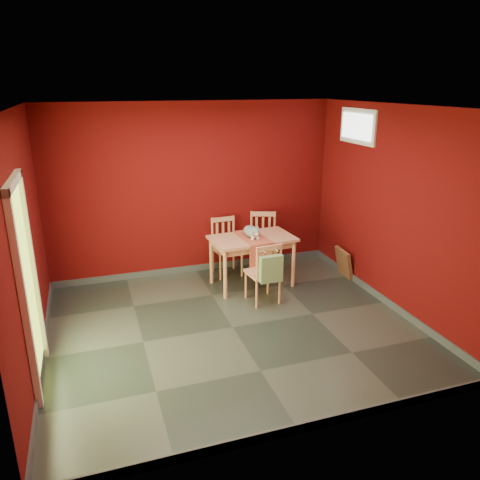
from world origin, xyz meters
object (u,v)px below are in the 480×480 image
object	(u,v)px
dining_table	(252,243)
chair_far_right	(263,241)
cat	(251,229)
picture_frame	(344,263)
chair_far_left	(226,246)
chair_near	(264,272)
tote_bag	(271,269)

from	to	relation	value
dining_table	chair_far_right	world-z (taller)	chair_far_right
cat	picture_frame	distance (m)	1.65
chair_far_left	cat	bearing A→B (deg)	-65.47
dining_table	cat	size ratio (longest dim) A/B	2.89
chair_near	dining_table	bearing A→B (deg)	85.73
chair_far_right	chair_near	distance (m)	1.22
chair_far_left	picture_frame	distance (m)	1.90
dining_table	cat	bearing A→B (deg)	91.22
chair_far_left	dining_table	bearing A→B (deg)	-66.97
chair_far_left	chair_far_right	xyz separation A→B (m)	(0.61, -0.04, 0.02)
picture_frame	chair_far_right	bearing A→B (deg)	149.20
chair_far_left	chair_near	xyz separation A→B (m)	(0.19, -1.19, -0.01)
chair_far_left	chair_near	size ratio (longest dim) A/B	1.03
dining_table	chair_near	size ratio (longest dim) A/B	1.43
chair_far_left	chair_far_right	size ratio (longest dim) A/B	0.96
chair_far_right	picture_frame	world-z (taller)	chair_far_right
tote_bag	chair_far_right	bearing A→B (deg)	73.28
dining_table	chair_near	xyz separation A→B (m)	(-0.05, -0.62, -0.21)
chair_far_right	dining_table	bearing A→B (deg)	-125.63
chair_near	chair_far_right	bearing A→B (deg)	69.81
tote_bag	picture_frame	distance (m)	1.72
tote_bag	cat	world-z (taller)	cat
chair_far_left	picture_frame	size ratio (longest dim) A/B	2.00
dining_table	cat	world-z (taller)	cat
dining_table	chair_near	bearing A→B (deg)	-94.27
tote_bag	chair_far_left	bearing A→B (deg)	98.36
chair_far_right	cat	size ratio (longest dim) A/B	2.17
chair_far_right	chair_near	world-z (taller)	chair_far_right
cat	picture_frame	xyz separation A→B (m)	(1.50, -0.19, -0.65)
chair_far_right	chair_near	bearing A→B (deg)	-110.19
chair_far_right	tote_bag	xyz separation A→B (m)	(-0.41, -1.36, 0.10)
chair_far_left	chair_near	distance (m)	1.20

